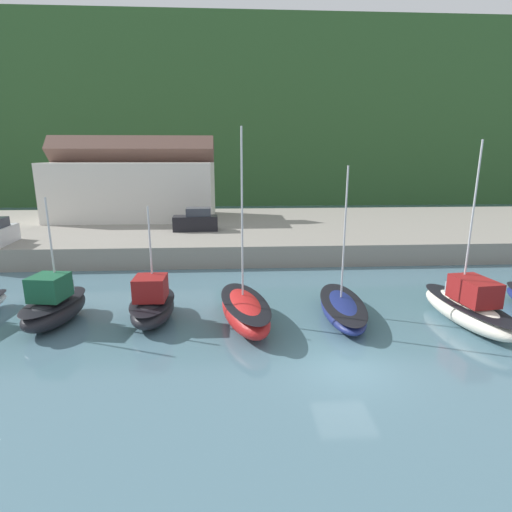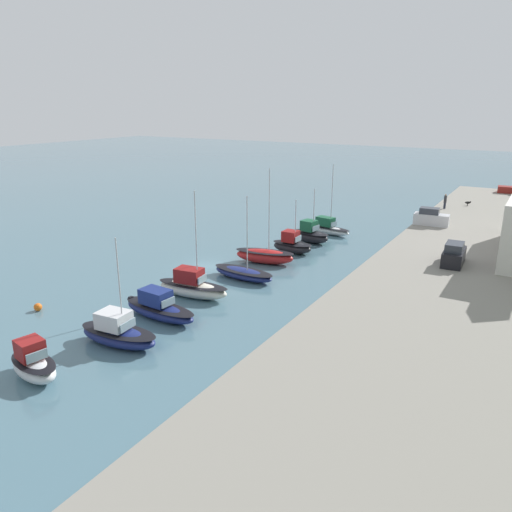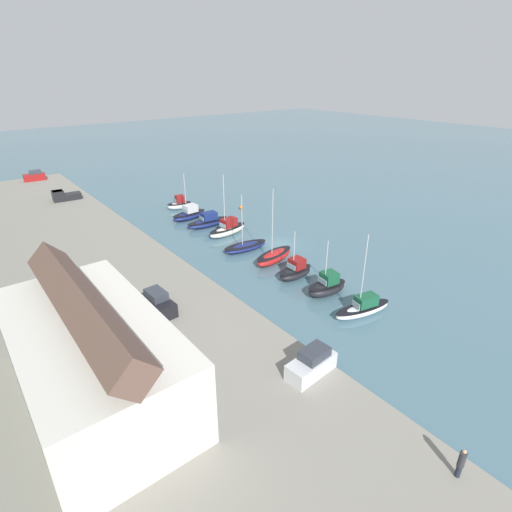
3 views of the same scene
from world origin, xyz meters
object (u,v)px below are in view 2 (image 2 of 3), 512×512
object	(u,v)px
moored_boat_2	(292,245)
moored_boat_6	(159,308)
moored_boat_8	(33,364)
parked_car_1	(431,218)
moored_boat_1	(310,234)
person_on_quay	(445,201)
moored_boat_5	(192,287)
moored_boat_7	(118,333)
moored_boat_0	(327,228)
dog_on_quay	(468,203)
moored_boat_4	(243,273)
mooring_buoy_0	(38,307)
moored_boat_3	(265,256)
parked_car_2	(454,255)

from	to	relation	value
moored_boat_2	moored_boat_6	xyz separation A→B (m)	(21.68, -0.95, -0.09)
moored_boat_8	parked_car_1	distance (m)	49.18
moored_boat_1	person_on_quay	distance (m)	24.05
moored_boat_1	moored_boat_5	xyz separation A→B (m)	(21.81, -1.39, -0.05)
moored_boat_6	parked_car_1	bearing A→B (deg)	163.98
moored_boat_2	person_on_quay	world-z (taller)	moored_boat_2
moored_boat_1	moored_boat_7	bearing A→B (deg)	7.99
moored_boat_0	moored_boat_6	size ratio (longest dim) A/B	1.26
moored_boat_7	dog_on_quay	bearing A→B (deg)	160.64
moored_boat_4	moored_boat_5	distance (m)	6.48
parked_car_1	mooring_buoy_0	xyz separation A→B (m)	(40.31, -22.69, -2.35)
moored_boat_0	person_on_quay	xyz separation A→B (m)	(-15.79, 11.69, 2.08)
moored_boat_6	moored_boat_8	size ratio (longest dim) A/B	1.55
moored_boat_3	person_on_quay	size ratio (longest dim) A/B	4.73
moored_boat_2	moored_boat_6	world-z (taller)	moored_boat_2
parked_car_2	dog_on_quay	xyz separation A→B (m)	(-30.99, -3.29, -0.46)
moored_boat_4	moored_boat_6	world-z (taller)	moored_boat_4
moored_boat_5	parked_car_2	world-z (taller)	moored_boat_5
moored_boat_5	moored_boat_6	world-z (taller)	moored_boat_5
moored_boat_8	moored_boat_3	bearing A→B (deg)	-169.75
moored_boat_3	mooring_buoy_0	distance (m)	22.94
moored_boat_8	person_on_quay	distance (m)	60.13
moored_boat_4	moored_boat_5	size ratio (longest dim) A/B	0.87
parked_car_1	moored_boat_0	bearing A→B (deg)	-74.51
parked_car_2	moored_boat_0	bearing A→B (deg)	144.80
parked_car_2	moored_boat_2	bearing A→B (deg)	174.29
moored_boat_4	mooring_buoy_0	bearing A→B (deg)	-29.51
moored_boat_6	moored_boat_2	bearing A→B (deg)	-178.68
moored_boat_2	moored_boat_4	world-z (taller)	moored_boat_4
moored_boat_3	parked_car_1	world-z (taller)	moored_boat_3
parked_car_1	person_on_quay	size ratio (longest dim) A/B	2.02
moored_boat_2	dog_on_quay	xyz separation A→B (m)	(-30.12, 14.26, 1.28)
parked_car_1	moored_boat_1	bearing A→B (deg)	-56.43
moored_boat_4	parked_car_1	size ratio (longest dim) A/B	1.91
moored_boat_6	parked_car_1	world-z (taller)	parked_car_1
moored_boat_1	mooring_buoy_0	xyz separation A→B (m)	(30.83, -10.48, -0.69)
moored_boat_7	moored_boat_6	bearing A→B (deg)	-178.34
moored_boat_4	moored_boat_8	bearing A→B (deg)	0.80
moored_boat_4	moored_boat_7	bearing A→B (deg)	3.74
moored_boat_8	mooring_buoy_0	xyz separation A→B (m)	(-6.87, -8.91, -0.59)
moored_boat_4	parked_car_1	distance (m)	27.89
moored_boat_3	moored_boat_8	bearing A→B (deg)	-12.52
moored_boat_1	moored_boat_2	xyz separation A→B (m)	(5.13, 0.06, -0.08)
moored_boat_4	moored_boat_7	size ratio (longest dim) A/B	1.04
dog_on_quay	moored_boat_4	bearing A→B (deg)	-42.82
moored_boat_5	parked_car_1	bearing A→B (deg)	150.02
parked_car_2	moored_boat_4	bearing A→B (deg)	-154.59
moored_boat_4	moored_boat_3	bearing A→B (deg)	-168.03
moored_boat_2	mooring_buoy_0	xyz separation A→B (m)	(25.70, -10.54, -0.61)
moored_boat_5	mooring_buoy_0	world-z (taller)	moored_boat_5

